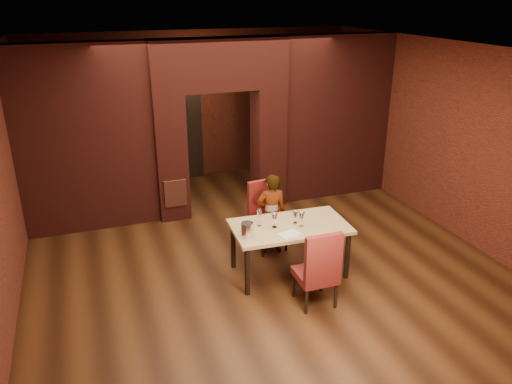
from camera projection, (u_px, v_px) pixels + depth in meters
floor at (257, 255)px, 8.01m from camera, size 8.00×8.00×0.00m
ceiling at (257, 50)px, 6.80m from camera, size 7.00×8.00×0.04m
wall_back at (195, 106)px, 10.89m from camera, size 7.00×0.04×3.20m
wall_front at (430, 313)px, 3.92m from camera, size 7.00×0.04×3.20m
wall_right at (450, 139)px, 8.50m from camera, size 0.04×8.00×3.20m
pillar_left at (170, 157)px, 9.02m from camera, size 0.55×0.55×2.30m
pillar_right at (268, 147)px, 9.62m from camera, size 0.55×0.55×2.30m
lintel at (218, 64)px, 8.72m from camera, size 2.45×0.55×0.90m
wing_wall_left at (85, 140)px, 8.41m from camera, size 2.28×0.35×3.20m
wing_wall_right at (335, 118)px, 9.89m from camera, size 2.28×0.35×3.20m
vent_panel at (176, 193)px, 8.99m from camera, size 0.40×0.03×0.50m
rear_door at (179, 133)px, 10.92m from camera, size 0.90×0.08×2.10m
rear_door_frame at (179, 133)px, 10.89m from camera, size 1.02×0.04×2.22m
dining_table at (289, 249)px, 7.39m from camera, size 1.73×1.03×0.79m
chair_far at (268, 217)px, 8.03m from camera, size 0.57×0.57×1.12m
chair_near at (316, 266)px, 6.61m from camera, size 0.52×0.52×1.12m
person_seated at (271, 214)px, 7.89m from camera, size 0.52×0.37×1.33m
wine_glass_a at (274, 220)px, 7.13m from camera, size 0.09×0.09×0.22m
wine_glass_b at (295, 217)px, 7.26m from camera, size 0.08×0.08×0.19m
wine_glass_c at (301, 219)px, 7.16m from camera, size 0.09×0.09×0.22m
tasting_sheet at (290, 234)px, 6.97m from camera, size 0.32×0.27×0.00m
wine_bucket at (247, 230)px, 6.86m from camera, size 0.17×0.17×0.21m
water_bottle at (259, 217)px, 7.17m from camera, size 0.06×0.06×0.27m
potted_plant at (312, 227)px, 8.51m from camera, size 0.48×0.48×0.40m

